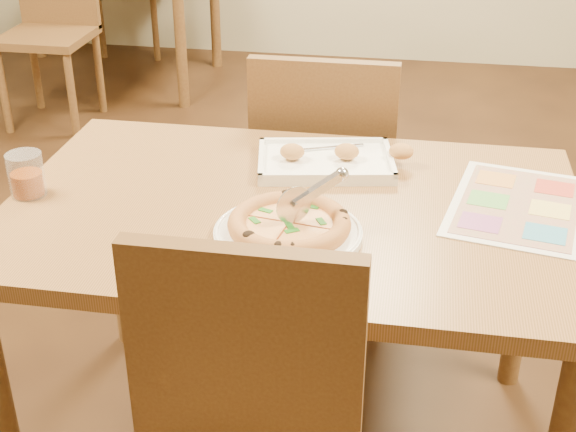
% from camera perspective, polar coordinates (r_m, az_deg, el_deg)
% --- Properties ---
extents(dining_table, '(1.30, 0.85, 0.72)m').
position_cam_1_polar(dining_table, '(1.86, 0.31, -1.49)').
color(dining_table, '#8F5E39').
rests_on(dining_table, ground).
extents(chair_far, '(0.42, 0.42, 0.47)m').
position_cam_1_polar(chair_far, '(2.42, 2.67, 4.08)').
color(chair_far, brown).
rests_on(chair_far, ground).
extents(bg_chair_near, '(0.42, 0.42, 0.47)m').
position_cam_1_polar(bg_chair_near, '(4.34, -16.46, 13.94)').
color(bg_chair_near, brown).
rests_on(bg_chair_near, ground).
extents(plate, '(0.40, 0.40, 0.02)m').
position_cam_1_polar(plate, '(1.68, 0.00, -1.25)').
color(plate, white).
rests_on(plate, dining_table).
extents(pizza, '(0.26, 0.26, 0.04)m').
position_cam_1_polar(pizza, '(1.67, 0.09, -0.58)').
color(pizza, '#D78949').
rests_on(pizza, plate).
extents(pizza_cutter, '(0.13, 0.11, 0.09)m').
position_cam_1_polar(pizza_cutter, '(1.66, 1.58, 1.52)').
color(pizza_cutter, silver).
rests_on(pizza_cutter, pizza).
extents(appetizer_tray, '(0.40, 0.28, 0.06)m').
position_cam_1_polar(appetizer_tray, '(1.99, 2.99, 3.95)').
color(appetizer_tray, white).
rests_on(appetizer_tray, dining_table).
extents(glass_tumbler, '(0.08, 0.08, 0.10)m').
position_cam_1_polar(glass_tumbler, '(1.93, -18.09, 2.64)').
color(glass_tumbler, '#7E3209').
rests_on(glass_tumbler, dining_table).
extents(menu, '(0.36, 0.46, 0.00)m').
position_cam_1_polar(menu, '(1.88, 16.09, 0.73)').
color(menu, white).
rests_on(menu, dining_table).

